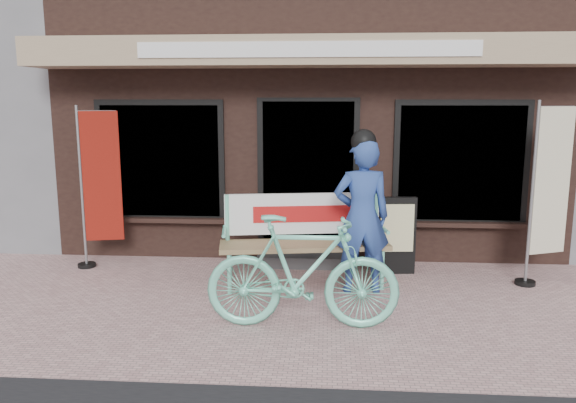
# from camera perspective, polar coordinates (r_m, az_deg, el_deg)

# --- Properties ---
(ground) EXTENTS (70.00, 70.00, 0.00)m
(ground) POSITION_cam_1_polar(r_m,az_deg,el_deg) (5.89, 1.25, -11.37)
(ground) COLOR #C59996
(ground) RESTS_ON ground
(storefront) EXTENTS (7.00, 6.77, 6.00)m
(storefront) POSITION_cam_1_polar(r_m,az_deg,el_deg) (10.46, 2.71, 14.81)
(storefront) COLOR black
(storefront) RESTS_ON ground
(bench) EXTENTS (2.03, 0.81, 1.07)m
(bench) POSITION_cam_1_polar(r_m,az_deg,el_deg) (6.66, 1.59, -3.12)
(bench) COLOR #75E4C0
(bench) RESTS_ON ground
(person) EXTENTS (0.69, 0.51, 1.86)m
(person) POSITION_cam_1_polar(r_m,az_deg,el_deg) (6.36, 7.51, -1.22)
(person) COLOR #2A4792
(person) RESTS_ON ground
(bicycle) EXTENTS (1.86, 0.55, 1.11)m
(bicycle) POSITION_cam_1_polar(r_m,az_deg,el_deg) (5.39, 1.50, -7.18)
(bicycle) COLOR #75E4C0
(bicycle) RESTS_ON ground
(nobori_red) EXTENTS (0.63, 0.27, 2.11)m
(nobori_red) POSITION_cam_1_polar(r_m,az_deg,el_deg) (7.64, -18.68, 1.59)
(nobori_red) COLOR gray
(nobori_red) RESTS_ON ground
(nobori_cream) EXTENTS (0.64, 0.35, 2.17)m
(nobori_cream) POSITION_cam_1_polar(r_m,az_deg,el_deg) (7.23, 24.87, 0.96)
(nobori_cream) COLOR gray
(nobori_cream) RESTS_ON ground
(menu_stand) EXTENTS (0.50, 0.15, 0.98)m
(menu_stand) POSITION_cam_1_polar(r_m,az_deg,el_deg) (7.18, 10.91, -3.33)
(menu_stand) COLOR black
(menu_stand) RESTS_ON ground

